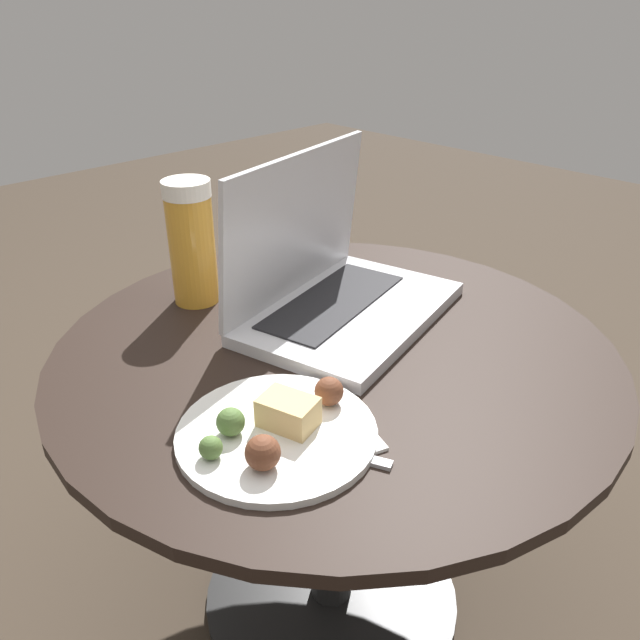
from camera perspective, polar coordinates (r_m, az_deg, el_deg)
name	(u,v)px	position (r m, az deg, el deg)	size (l,w,h in m)	color
ground_plane	(331,595)	(1.19, 1.03, -23.88)	(6.00, 6.00, 0.00)	#382D23
table	(333,423)	(0.92, 1.23, -9.41)	(0.76, 0.76, 0.51)	black
napkin	(292,438)	(0.68, -2.60, -10.73)	(0.20, 0.17, 0.00)	white
laptop	(333,283)	(0.91, 1.15, 3.39)	(0.37, 0.29, 0.23)	silver
beer_glass	(192,243)	(0.95, -11.65, 6.94)	(0.07, 0.07, 0.19)	gold
snack_plate	(277,429)	(0.68, -3.95, -9.90)	(0.22, 0.22, 0.04)	silver
fork	(305,444)	(0.67, -1.35, -11.25)	(0.08, 0.16, 0.00)	#B2B2B7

